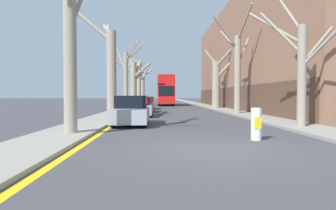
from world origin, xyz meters
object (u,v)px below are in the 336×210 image
Objects in this scene: street_tree_left_3 at (134,81)px; street_tree_left_5 at (142,86)px; street_tree_left_4 at (139,81)px; parked_car_1 at (140,107)px; street_tree_right_0 at (300,65)px; traffic_bollard at (256,124)px; parked_car_3 at (146,103)px; street_tree_left_1 at (110,67)px; parked_car_2 at (143,105)px; parked_car_0 at (131,111)px; street_tree_right_2 at (217,82)px; street_tree_right_1 at (237,68)px; street_tree_left_0 at (72,28)px; double_decker_bus at (166,89)px; street_tree_left_2 at (127,76)px.

street_tree_left_5 reaches higher than street_tree_left_3.
street_tree_left_4 reaches higher than parked_car_1.
traffic_bollard is (-3.14, -3.43, -2.37)m from street_tree_right_0.
street_tree_right_0 is at bearing -68.63° from parked_car_3.
street_tree_left_1 reaches higher than traffic_bollard.
parked_car_1 is 5.50m from parked_car_2.
traffic_bollard is (4.76, -5.55, -0.16)m from parked_car_0.
street_tree_right_2 is at bearing -60.60° from street_tree_left_4.
parked_car_1 reaches higher than parked_car_2.
street_tree_right_2 is (0.10, 20.25, 0.18)m from street_tree_right_0.
street_tree_left_5 is at bearing 90.05° from street_tree_left_1.
street_tree_left_5 is at bearing 104.57° from street_tree_right_1.
traffic_bollard is at bearing -74.92° from parked_car_2.
street_tree_right_1 is at bearing 15.61° from street_tree_left_1.
street_tree_right_0 is 1.51× the size of parked_car_0.
street_tree_left_1 is 12.50m from street_tree_right_0.
street_tree_left_0 is 1.98× the size of parked_car_3.
street_tree_left_5 is at bearing 107.17° from double_decker_bus.
street_tree_left_5 is (-0.06, 9.83, -0.51)m from street_tree_left_4.
traffic_bollard is at bearing -82.45° from street_tree_left_5.
street_tree_left_3 is at bearing 119.77° from street_tree_right_1.
street_tree_left_3 is 1.12× the size of street_tree_right_0.
traffic_bollard is (6.74, -30.70, -2.95)m from street_tree_left_3.
street_tree_left_2 is 16.15m from parked_car_0.
street_tree_left_2 reaches higher than parked_car_1.
street_tree_left_4 is 1.06× the size of street_tree_left_5.
street_tree_right_0 is at bearing -90.28° from street_tree_right_2.
street_tree_left_5 is at bearing 92.54° from parked_car_0.
street_tree_left_0 reaches higher than parked_car_1.
street_tree_right_2 reaches higher than traffic_bollard.
street_tree_left_5 is at bearing 110.02° from street_tree_right_2.
double_decker_bus is at bearing 82.93° from street_tree_left_0.
street_tree_left_4 is 2.14× the size of parked_car_2.
street_tree_left_3 is 20.50m from street_tree_left_5.
double_decker_bus is 13.33m from parked_car_3.
street_tree_left_1 is 0.90× the size of street_tree_left_4.
parked_car_2 is (1.99, -13.04, -2.87)m from street_tree_left_3.
street_tree_right_0 is 1.44× the size of parked_car_3.
street_tree_left_2 is 5.08m from parked_car_2.
street_tree_left_5 reaches higher than parked_car_3.
street_tree_left_3 is at bearing 89.99° from street_tree_left_1.
street_tree_left_5 is at bearing 90.11° from street_tree_left_3.
street_tree_left_1 is 40.15m from street_tree_left_5.
parked_car_2 is at bearing -143.02° from street_tree_right_2.
street_tree_left_5 is 33.72m from parked_car_2.
parked_car_3 is at bearing -74.33° from street_tree_left_3.
double_decker_bus is (4.47, 5.88, -0.97)m from street_tree_left_3.
street_tree_left_0 is 1.96× the size of parked_car_1.
street_tree_left_0 is 2.08× the size of parked_car_0.
street_tree_left_4 is at bearing 93.85° from parked_car_1.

